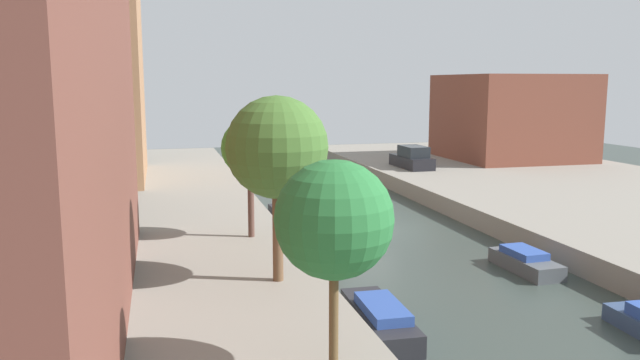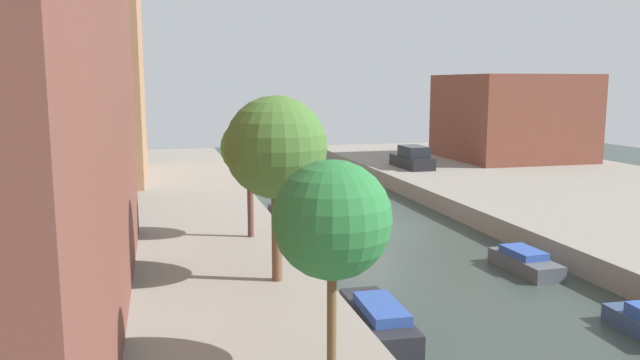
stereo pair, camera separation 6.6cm
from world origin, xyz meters
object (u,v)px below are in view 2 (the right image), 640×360
low_block_right (512,117)px  moored_boat_left_3 (291,214)px  parked_car (412,159)px  moored_boat_right_2 (525,262)px  street_tree_1 (276,148)px  street_tree_0 (332,220)px  street_tree_2 (250,148)px  moored_boat_left_1 (379,318)px  moored_boat_left_2 (315,252)px

low_block_right → moored_boat_left_3: 25.80m
low_block_right → parked_car: size_ratio=2.24×
parked_car → low_block_right: bearing=18.4°
moored_boat_left_3 → moored_boat_right_2: size_ratio=1.15×
low_block_right → parked_car: bearing=-161.6°
street_tree_1 → moored_boat_right_2: bearing=10.1°
street_tree_0 → moored_boat_right_2: size_ratio=1.38×
street_tree_1 → street_tree_2: (0.00, 5.87, -0.60)m
street_tree_2 → parked_car: street_tree_2 is taller
parked_car → moored_boat_left_1: (-11.95, -26.11, -1.28)m
moored_boat_left_2 → moored_boat_left_1: bearing=-89.4°
street_tree_0 → street_tree_1: size_ratio=0.79×
low_block_right → moored_boat_right_2: bearing=-120.0°
street_tree_2 → parked_car: size_ratio=1.07×
moored_boat_left_1 → moored_boat_right_2: size_ratio=1.27×
street_tree_1 → moored_boat_left_3: bearing=76.5°
parked_car → moored_boat_left_2: (-12.02, -18.67, -1.28)m
moored_boat_left_2 → moored_boat_left_3: size_ratio=0.80×
moored_boat_left_1 → low_block_right: bearing=53.2°
street_tree_1 → moored_boat_right_2: 11.26m
street_tree_2 → moored_boat_left_2: (2.46, -0.86, -4.21)m
street_tree_2 → moored_boat_left_2: 4.96m
street_tree_0 → moored_boat_right_2: 13.56m
low_block_right → moored_boat_left_1: size_ratio=2.36×
low_block_right → street_tree_0: 41.54m
moored_boat_left_2 → moored_boat_left_3: (0.71, 8.18, -0.14)m
street_tree_1 → moored_boat_left_2: bearing=63.8°
low_block_right → street_tree_0: low_block_right is taller
street_tree_2 → moored_boat_right_2: size_ratio=1.43×
low_block_right → parked_car: (-10.07, -3.35, -2.75)m
street_tree_0 → moored_boat_right_2: street_tree_0 is taller
parked_car → moored_boat_left_1: 28.74m
moored_boat_left_3 → moored_boat_right_2: moored_boat_right_2 is taller
moored_boat_left_3 → low_block_right: bearing=32.9°
street_tree_2 → moored_boat_left_3: (3.18, 7.32, -4.35)m
street_tree_2 → moored_boat_left_2: size_ratio=1.56×
street_tree_1 → moored_boat_right_2: street_tree_1 is taller
street_tree_2 → moored_boat_left_3: 9.09m
moored_boat_left_1 → street_tree_1: bearing=136.2°
moored_boat_left_3 → moored_boat_left_2: bearing=-95.0°
street_tree_2 → moored_boat_left_1: street_tree_2 is taller
street_tree_1 → moored_boat_right_2: (10.01, 1.78, -4.84)m
moored_boat_left_3 → moored_boat_right_2: bearing=-59.1°
parked_car → moored_boat_left_3: parked_car is taller
moored_boat_left_1 → moored_boat_left_2: (-0.07, 7.44, -0.00)m
street_tree_0 → street_tree_2: street_tree_2 is taller
moored_boat_right_2 → parked_car: bearing=78.4°
street_tree_1 → street_tree_2: bearing=90.0°
low_block_right → moored_boat_right_2: size_ratio=3.00×
moored_boat_left_1 → moored_boat_right_2: 8.57m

